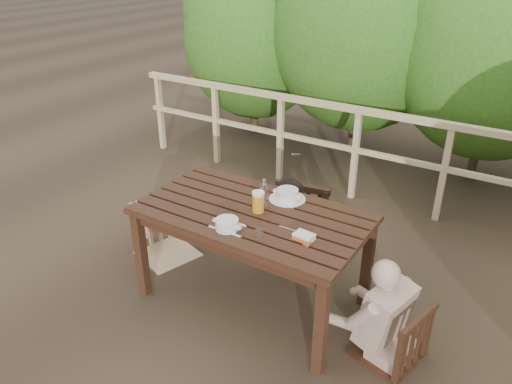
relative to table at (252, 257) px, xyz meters
The scene contains 15 objects.
ground 0.38m from the table, ahead, with size 60.00×60.00×0.00m, color #453524.
table is the anchor object (origin of this frame).
chair_left 0.96m from the table, behind, with size 0.45×0.45×0.91m, color tan.
chair_far 0.78m from the table, 94.60° to the left, with size 0.51×0.51×1.02m, color black.
chair_right 1.09m from the table, ahead, with size 0.41×0.41×0.83m, color black.
woman 0.81m from the table, 94.48° to the left, with size 0.46×0.56×1.14m, color black, non-canonical shape.
diner_right 1.14m from the table, ahead, with size 0.46×0.57×1.15m, color tan, non-canonical shape.
railing 2.00m from the table, 90.00° to the left, with size 5.60×0.10×1.01m, color tan.
hedge_row 3.57m from the table, 82.87° to the left, with size 6.60×1.60×3.80m, color #315F1A, non-canonical shape.
soup_near 0.51m from the table, 92.33° to the right, with size 0.26×0.26×0.09m, color silver.
soup_far 0.53m from the table, 68.23° to the left, with size 0.28×0.28×0.09m, color silver.
beer_glass 0.46m from the table, 27.72° to the left, with size 0.09×0.09×0.17m, color #C46F25.
bottle 0.50m from the table, 72.70° to the left, with size 0.06×0.06×0.23m, color silver.
tumbler 0.54m from the table, 49.92° to the right, with size 0.06×0.06×0.07m, color silver.
butter_tub 0.65m from the table, 16.02° to the right, with size 0.13×0.09×0.06m, color white.
Camera 1 is at (1.65, -2.57, 2.48)m, focal length 34.50 mm.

